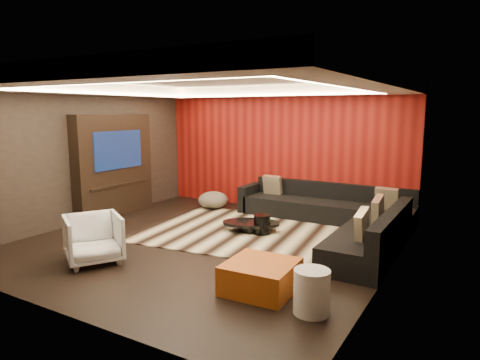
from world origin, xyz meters
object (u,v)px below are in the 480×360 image
Objects in this scene: white_side_table at (312,292)px; sectional_sofa at (339,218)px; drum_stool at (262,224)px; armchair at (94,239)px; coffee_table at (251,226)px; orange_ottoman at (261,277)px.

white_side_table is 3.50m from sectional_sofa.
armchair is (-1.53, -2.57, 0.17)m from drum_stool.
armchair is 0.22× the size of sectional_sofa.
drum_stool is 0.70× the size of white_side_table.
coffee_table is 2.92m from armchair.
armchair is (-1.27, -2.62, 0.26)m from coffee_table.
orange_ottoman is (1.13, -2.22, -0.01)m from drum_stool.
sectional_sofa is (1.15, 0.95, 0.06)m from drum_stool.
sectional_sofa is (1.41, 0.89, 0.15)m from coffee_table.
drum_stool is 2.49m from orange_ottoman.
sectional_sofa is at bearing 89.69° from orange_ottoman.
drum_stool is 2.99m from armchair.
sectional_sofa is (2.67, 3.52, -0.10)m from armchair.
armchair is at bearing -127.26° from sectional_sofa.
coffee_table is 3.34m from white_side_table.
drum_stool reaches higher than orange_ottoman.
orange_ottoman is at bearing -58.49° from coffee_table.
orange_ottoman is 0.23× the size of sectional_sofa.
coffee_table is 1.34× the size of armchair.
drum_stool is (0.26, -0.05, 0.09)m from coffee_table.
sectional_sofa reaches higher than drum_stool.
coffee_table is 3.02× the size of drum_stool.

